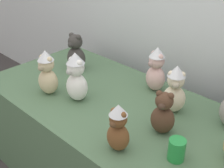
{
  "coord_description": "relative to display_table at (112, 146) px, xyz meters",
  "views": [
    {
      "loc": [
        1.08,
        -0.87,
        1.71
      ],
      "look_at": [
        0.0,
        0.25,
        0.85
      ],
      "focal_mm": 47.6,
      "sensor_mm": 36.0,
      "label": 1
    }
  ],
  "objects": [
    {
      "name": "teddy_bear_snow",
      "position": [
        -0.17,
        -0.13,
        0.52
      ],
      "size": [
        0.14,
        0.13,
        0.32
      ],
      "rotation": [
        0.0,
        0.0,
        -0.01
      ],
      "color": "white",
      "rests_on": "display_table"
    },
    {
      "name": "teddy_bear_sand",
      "position": [
        -0.36,
        -0.21,
        0.51
      ],
      "size": [
        0.15,
        0.13,
        0.29
      ],
      "rotation": [
        0.0,
        0.0,
        0.14
      ],
      "color": "#CCB78E",
      "rests_on": "display_table"
    },
    {
      "name": "teddy_bear_chestnut",
      "position": [
        0.32,
        -0.29,
        0.49
      ],
      "size": [
        0.12,
        0.11,
        0.26
      ],
      "rotation": [
        0.0,
        0.0,
        0.07
      ],
      "color": "brown",
      "rests_on": "display_table"
    },
    {
      "name": "display_table",
      "position": [
        0.0,
        0.0,
        0.0
      ],
      "size": [
        1.76,
        0.88,
        0.73
      ],
      "primitive_type": "cube",
      "color": "#4C6B4C",
      "rests_on": "ground_plane"
    },
    {
      "name": "teddy_bear_charcoal",
      "position": [
        -0.5,
        0.14,
        0.49
      ],
      "size": [
        0.15,
        0.13,
        0.28
      ],
      "rotation": [
        0.0,
        0.0,
        0.1
      ],
      "color": "#383533",
      "rests_on": "display_table"
    },
    {
      "name": "teddy_bear_cocoa",
      "position": [
        0.4,
        -0.04,
        0.48
      ],
      "size": [
        0.15,
        0.14,
        0.24
      ],
      "rotation": [
        0.0,
        0.0,
        0.33
      ],
      "color": "#4C3323",
      "rests_on": "display_table"
    },
    {
      "name": "teddy_bear_cream",
      "position": [
        0.33,
        0.17,
        0.51
      ],
      "size": [
        0.17,
        0.17,
        0.29
      ],
      "rotation": [
        0.0,
        0.0,
        0.58
      ],
      "color": "beige",
      "rests_on": "display_table"
    },
    {
      "name": "party_cup_green",
      "position": [
        0.57,
        -0.16,
        0.42
      ],
      "size": [
        0.08,
        0.08,
        0.11
      ],
      "primitive_type": "cylinder",
      "color": "#238C3D",
      "rests_on": "display_table"
    },
    {
      "name": "teddy_bear_blush",
      "position": [
        0.1,
        0.3,
        0.51
      ],
      "size": [
        0.16,
        0.14,
        0.3
      ],
      "rotation": [
        0.0,
        0.0,
        -0.25
      ],
      "color": "beige",
      "rests_on": "display_table"
    }
  ]
}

